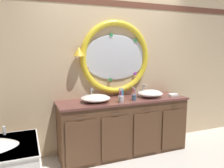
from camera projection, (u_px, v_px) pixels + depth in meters
name	position (u px, v px, depth m)	size (l,w,h in m)	color
ground_plane	(126.00, 160.00, 3.26)	(14.00, 14.00, 0.00)	silver
back_wall_assembly	(112.00, 68.00, 3.59)	(6.40, 0.26, 2.60)	#D6B78E
vanity_counter	(123.00, 126.00, 3.47)	(2.02, 0.60, 0.86)	brown
sink_basin_left	(96.00, 98.00, 3.20)	(0.42, 0.42, 0.11)	white
sink_basin_right	(150.00, 93.00, 3.53)	(0.40, 0.40, 0.12)	white
faucet_set_left	(91.00, 95.00, 3.41)	(0.21, 0.12, 0.17)	silver
faucet_set_right	(143.00, 91.00, 3.74)	(0.23, 0.13, 0.18)	silver
toothbrush_holder_left	(121.00, 98.00, 3.19)	(0.09, 0.09, 0.22)	silver
toothbrush_holder_right	(134.00, 97.00, 3.32)	(0.08, 0.08, 0.21)	slate
soap_dispenser	(122.00, 93.00, 3.58)	(0.06, 0.06, 0.15)	#388EBC
folded_hand_towel	(173.00, 95.00, 3.62)	(0.16, 0.10, 0.04)	white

